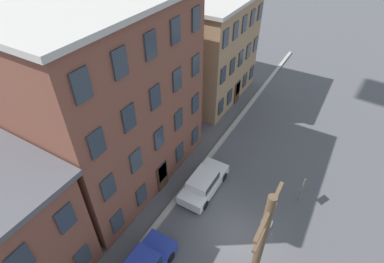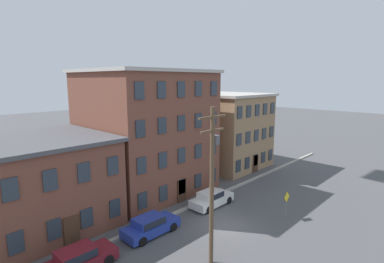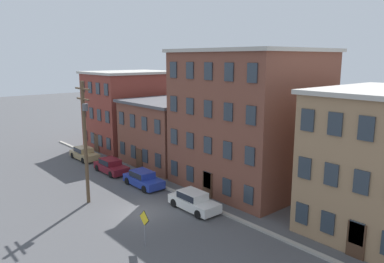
% 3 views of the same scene
% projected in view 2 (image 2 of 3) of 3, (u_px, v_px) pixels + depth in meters
% --- Properties ---
extents(ground_plane, '(200.00, 200.00, 0.00)m').
position_uv_depth(ground_plane, '(226.00, 226.00, 23.69)').
color(ground_plane, '#4C4C4F').
extents(kerb_strip, '(56.00, 0.36, 0.16)m').
position_uv_depth(kerb_strip, '(186.00, 208.00, 26.74)').
color(kerb_strip, '#9E998E').
rests_on(kerb_strip, ground_plane).
extents(apartment_midblock, '(9.63, 10.06, 7.07)m').
position_uv_depth(apartment_midblock, '(42.00, 181.00, 23.49)').
color(apartment_midblock, brown).
rests_on(apartment_midblock, ground_plane).
extents(apartment_far, '(11.89, 10.67, 12.40)m').
position_uv_depth(apartment_far, '(147.00, 131.00, 30.81)').
color(apartment_far, brown).
rests_on(apartment_far, ground_plane).
extents(apartment_annex, '(9.74, 10.97, 9.66)m').
position_uv_depth(apartment_annex, '(222.00, 129.00, 40.32)').
color(apartment_annex, '#9E7A56').
rests_on(apartment_annex, ground_plane).
extents(car_maroon, '(4.40, 1.92, 1.43)m').
position_uv_depth(car_maroon, '(78.00, 259.00, 18.07)').
color(car_maroon, maroon).
rests_on(car_maroon, ground_plane).
extents(car_blue, '(4.40, 1.92, 1.43)m').
position_uv_depth(car_blue, '(150.00, 225.00, 22.27)').
color(car_blue, '#233899').
rests_on(car_blue, ground_plane).
extents(car_white, '(4.40, 1.92, 1.43)m').
position_uv_depth(car_white, '(211.00, 198.00, 27.35)').
color(car_white, silver).
rests_on(car_white, ground_plane).
extents(caution_sign, '(1.04, 0.08, 2.38)m').
position_uv_depth(caution_sign, '(286.00, 200.00, 24.78)').
color(caution_sign, slate).
rests_on(caution_sign, ground_plane).
extents(utility_pole, '(2.40, 0.44, 9.89)m').
position_uv_depth(utility_pole, '(212.00, 179.00, 17.98)').
color(utility_pole, brown).
rests_on(utility_pole, ground_plane).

